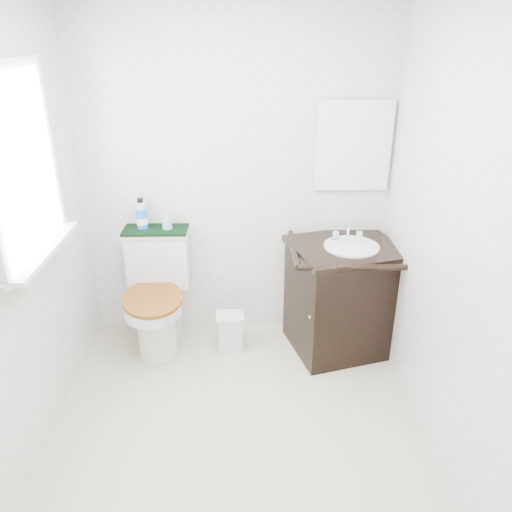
{
  "coord_description": "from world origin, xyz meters",
  "views": [
    {
      "loc": [
        0.09,
        -2.25,
        2.18
      ],
      "look_at": [
        0.14,
        0.75,
        0.81
      ],
      "focal_mm": 35.0,
      "sensor_mm": 36.0,
      "label": 1
    }
  ],
  "objects_px": {
    "mouthwash_bottle": "(141,214)",
    "cup": "(167,222)",
    "vanity": "(343,295)",
    "toilet": "(158,299)",
    "trash_bin": "(230,331)"
  },
  "relations": [
    {
      "from": "vanity",
      "to": "trash_bin",
      "type": "xyz_separation_m",
      "value": [
        -0.82,
        -0.03,
        -0.28
      ]
    },
    {
      "from": "vanity",
      "to": "mouthwash_bottle",
      "type": "relative_size",
      "value": 4.14
    },
    {
      "from": "vanity",
      "to": "cup",
      "type": "distance_m",
      "value": 1.37
    },
    {
      "from": "toilet",
      "to": "vanity",
      "type": "bearing_deg",
      "value": -2.59
    },
    {
      "from": "mouthwash_bottle",
      "to": "cup",
      "type": "distance_m",
      "value": 0.19
    },
    {
      "from": "vanity",
      "to": "trash_bin",
      "type": "relative_size",
      "value": 3.16
    },
    {
      "from": "trash_bin",
      "to": "mouthwash_bottle",
      "type": "xyz_separation_m",
      "value": [
        -0.62,
        0.24,
        0.83
      ]
    },
    {
      "from": "toilet",
      "to": "cup",
      "type": "height_order",
      "value": "cup"
    },
    {
      "from": "vanity",
      "to": "cup",
      "type": "relative_size",
      "value": 10.09
    },
    {
      "from": "trash_bin",
      "to": "mouthwash_bottle",
      "type": "bearing_deg",
      "value": 158.93
    },
    {
      "from": "mouthwash_bottle",
      "to": "cup",
      "type": "height_order",
      "value": "mouthwash_bottle"
    },
    {
      "from": "vanity",
      "to": "toilet",
      "type": "bearing_deg",
      "value": 177.41
    },
    {
      "from": "mouthwash_bottle",
      "to": "cup",
      "type": "xyz_separation_m",
      "value": [
        0.18,
        -0.01,
        -0.06
      ]
    },
    {
      "from": "trash_bin",
      "to": "mouthwash_bottle",
      "type": "distance_m",
      "value": 1.07
    },
    {
      "from": "trash_bin",
      "to": "cup",
      "type": "height_order",
      "value": "cup"
    }
  ]
}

